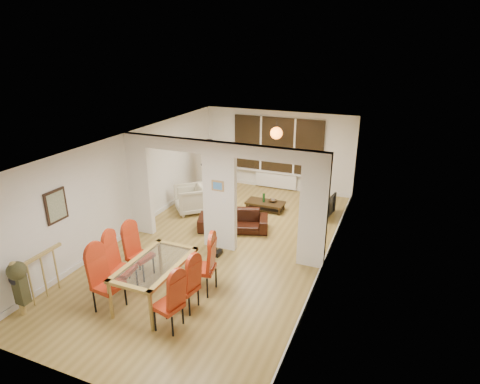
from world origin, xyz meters
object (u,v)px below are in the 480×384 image
Objects in this scene: dining_chair_la at (108,282)px; bowl at (272,201)px; dining_chair_ra at (168,302)px; dining_chair_rb at (185,284)px; dining_chair_lb at (121,266)px; television at (326,206)px; dining_chair_rc at (202,265)px; armchair at (191,199)px; sofa at (233,220)px; person at (208,168)px; coffee_table at (265,206)px; dining_table at (156,281)px; dining_chair_lc at (140,253)px; bottle at (264,197)px.

dining_chair_la reaches higher than bowl.
dining_chair_ra reaches higher than dining_chair_rb.
television is (2.99, 5.23, -0.29)m from dining_chair_lb.
dining_chair_rc reaches higher than dining_chair_rb.
armchair is (-0.70, 4.04, -0.19)m from dining_chair_lb.
dining_chair_lb is 0.64× the size of sofa.
person reaches higher than dining_chair_rc.
dining_chair_lb reaches higher than television.
armchair reaches higher than coffee_table.
person is (-1.54, 5.30, 0.54)m from dining_table.
dining_chair_rb reaches higher than dining_table.
dining_chair_la is 0.54m from dining_chair_lb.
dining_chair_la reaches higher than dining_chair_lb.
dining_chair_lc is 3.50m from armchair.
dining_chair_la is 4.03m from sofa.
dining_chair_rb is 0.64m from dining_chair_rc.
dining_table reaches higher than armchair.
coffee_table is at bearing 82.42° from dining_chair_lc.
dining_chair_rc is 5.23m from person.
dining_chair_rc is 1.36× the size of armchair.
dining_chair_ra is at bearing -90.33° from bowl.
bottle is at bearing 82.79° from dining_chair_lc.
dining_chair_rb is at bearing -3.92° from dining_table.
dining_chair_lc is (-0.12, 1.14, -0.03)m from dining_chair_la.
dining_table is at bearing -3.04° from dining_chair_lb.
dining_chair_rb is (1.41, -0.59, -0.03)m from dining_chair_lc.
dining_chair_rb is at bearing 103.77° from dining_chair_ra.
dining_chair_rc is at bearing 16.57° from dining_chair_lb.
bottle is at bearing 74.30° from armchair.
dining_table is 0.93m from dining_chair_rc.
dining_chair_lb is at bearing -123.02° from sofa.
dining_table reaches higher than bowl.
dining_chair_ra reaches higher than coffee_table.
coffee_table is (0.50, 4.93, -0.27)m from dining_table.
dining_chair_rb reaches higher than sofa.
dining_chair_ra is 1.01× the size of dining_chair_rb.
dining_chair_lc is (0.00, 0.61, -0.03)m from dining_chair_lb.
bowl is at bearing 83.68° from dining_chair_la.
sofa is 2.67m from person.
armchair is (-0.82, 4.56, -0.19)m from dining_chair_la.
dining_table is at bearing 50.24° from dining_chair_la.
dining_chair_lb is 0.99× the size of dining_chair_rc.
person is at bearing 94.72° from television.
dining_chair_rc is (0.03, 0.63, 0.07)m from dining_chair_rb.
armchair is 2.38m from bowl.
dining_chair_rc is 4.14× the size of bottle.
sofa is at bearing 111.34° from dining_chair_ra.
television is at bearing 22.68° from sofa.
coffee_table is at bearing 84.17° from dining_table.
dining_chair_la is at bearing -103.22° from bowl.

